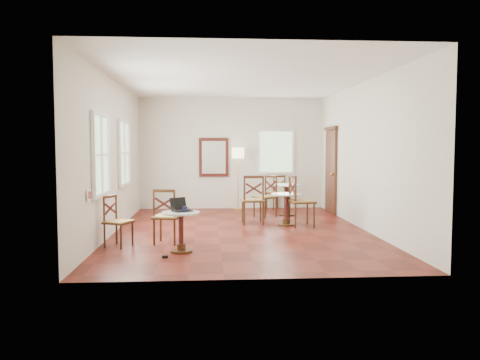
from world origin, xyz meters
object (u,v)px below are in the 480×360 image
(laptop, at_px, (180,208))
(mouse, at_px, (186,209))
(chair_mid_a, at_px, (253,200))
(chair_back_b, at_px, (266,196))
(power_adapter, at_px, (165,257))
(chair_back_a, at_px, (276,192))
(water_glass, at_px, (173,210))
(navy_mug, at_px, (185,209))
(cafe_table_mid, at_px, (286,206))
(chair_near_a, at_px, (167,216))
(chair_mid_b, at_px, (300,201))
(cafe_table_near, at_px, (181,227))
(cafe_table_back, at_px, (287,196))
(chair_near_b, at_px, (117,221))
(floor_lamp, at_px, (238,157))

(laptop, bearing_deg, mouse, -2.05)
(chair_mid_a, relative_size, chair_back_b, 1.08)
(power_adapter, bearing_deg, chair_back_a, 65.39)
(water_glass, bearing_deg, navy_mug, 9.33)
(laptop, xyz_separation_m, navy_mug, (0.08, -0.11, -0.01))
(cafe_table_mid, distance_m, chair_near_a, 2.95)
(chair_mid_a, bearing_deg, navy_mug, 62.34)
(chair_mid_b, distance_m, laptop, 3.26)
(chair_mid_a, distance_m, navy_mug, 2.99)
(water_glass, bearing_deg, chair_near_a, 102.66)
(chair_back_b, bearing_deg, water_glass, -63.82)
(cafe_table_near, distance_m, cafe_table_back, 4.57)
(chair_near_b, bearing_deg, chair_mid_a, -23.54)
(chair_near_b, relative_size, power_adapter, 9.79)
(chair_mid_a, distance_m, mouse, 2.83)
(cafe_table_back, relative_size, power_adapter, 8.69)
(chair_back_a, xyz_separation_m, floor_lamp, (-1.03, -0.04, 0.95))
(cafe_table_near, distance_m, chair_mid_a, 3.02)
(cafe_table_mid, height_order, mouse, cafe_table_mid)
(power_adapter, bearing_deg, chair_near_b, 134.83)
(chair_mid_a, relative_size, chair_back_a, 1.15)
(cafe_table_back, distance_m, chair_back_b, 0.58)
(chair_near_a, bearing_deg, chair_mid_b, -136.41)
(chair_mid_b, bearing_deg, chair_mid_a, 62.13)
(power_adapter, bearing_deg, navy_mug, 51.92)
(chair_near_b, xyz_separation_m, power_adapter, (0.87, -0.88, -0.41))
(chair_near_b, height_order, chair_mid_a, chair_mid_a)
(chair_near_a, height_order, water_glass, chair_near_a)
(cafe_table_near, relative_size, chair_near_b, 0.75)
(cafe_table_back, distance_m, water_glass, 4.67)
(cafe_table_back, height_order, power_adapter, cafe_table_back)
(cafe_table_near, distance_m, cafe_table_mid, 3.22)
(chair_mid_a, bearing_deg, power_adapter, 60.80)
(chair_mid_a, relative_size, floor_lamp, 0.64)
(water_glass, bearing_deg, cafe_table_back, 57.82)
(laptop, bearing_deg, chair_mid_b, 6.29)
(chair_mid_b, distance_m, mouse, 3.15)
(cafe_table_back, bearing_deg, chair_back_b, -159.75)
(cafe_table_back, xyz_separation_m, chair_near_b, (-3.46, -3.40, -0.04))
(floor_lamp, bearing_deg, laptop, -104.24)
(chair_back_a, distance_m, chair_back_b, 1.43)
(chair_back_a, height_order, navy_mug, chair_back_a)
(chair_near_a, xyz_separation_m, laptop, (0.27, -0.59, 0.22))
(chair_back_a, bearing_deg, chair_near_b, 29.34)
(chair_near_b, height_order, chair_mid_b, chair_mid_b)
(cafe_table_near, height_order, chair_back_a, chair_back_a)
(cafe_table_near, height_order, mouse, mouse)
(chair_mid_b, relative_size, floor_lamp, 0.65)
(chair_mid_a, bearing_deg, chair_back_a, -110.88)
(laptop, xyz_separation_m, mouse, (0.09, 0.06, -0.04))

